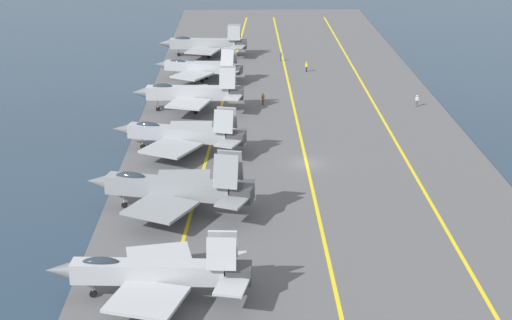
# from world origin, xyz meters

# --- Properties ---
(ground_plane) EXTENTS (2000.00, 2000.00, 0.00)m
(ground_plane) POSITION_xyz_m (0.00, 0.00, 0.00)
(ground_plane) COLOR #23384C
(carrier_deck) EXTENTS (221.63, 43.96, 0.40)m
(carrier_deck) POSITION_xyz_m (0.00, 0.00, 0.20)
(carrier_deck) COLOR #565659
(carrier_deck) RESTS_ON ground
(deck_stripe_foul_line) EXTENTS (199.47, 0.99, 0.01)m
(deck_stripe_foul_line) POSITION_xyz_m (0.00, -12.09, 0.40)
(deck_stripe_foul_line) COLOR yellow
(deck_stripe_foul_line) RESTS_ON carrier_deck
(deck_stripe_centerline) EXTENTS (199.47, 0.36, 0.01)m
(deck_stripe_centerline) POSITION_xyz_m (0.00, 0.00, 0.40)
(deck_stripe_centerline) COLOR yellow
(deck_stripe_centerline) RESTS_ON carrier_deck
(deck_stripe_edge_line) EXTENTS (199.16, 11.74, 0.01)m
(deck_stripe_edge_line) POSITION_xyz_m (0.00, 12.09, 0.40)
(deck_stripe_edge_line) COLOR yellow
(deck_stripe_edge_line) RESTS_ON carrier_deck
(parked_jet_second) EXTENTS (12.96, 16.75, 5.84)m
(parked_jet_second) POSITION_xyz_m (-31.01, 14.90, 2.75)
(parked_jet_second) COLOR #A8AAAF
(parked_jet_second) RESTS_ON carrier_deck
(parked_jet_third) EXTENTS (13.87, 17.52, 6.91)m
(parked_jet_third) POSITION_xyz_m (-13.88, 14.80, 3.06)
(parked_jet_third) COLOR gray
(parked_jet_third) RESTS_ON carrier_deck
(parked_jet_fourth) EXTENTS (14.20, 17.03, 5.98)m
(parked_jet_fourth) POSITION_xyz_m (4.43, 15.19, 2.72)
(parked_jet_fourth) COLOR #93999E
(parked_jet_fourth) RESTS_ON carrier_deck
(parked_jet_fifth) EXTENTS (13.22, 16.07, 6.64)m
(parked_jet_fifth) POSITION_xyz_m (21.91, 15.10, 3.15)
(parked_jet_fifth) COLOR #A8AAAF
(parked_jet_fifth) RESTS_ON carrier_deck
(parked_jet_sixth) EXTENTS (13.44, 15.30, 5.72)m
(parked_jet_sixth) POSITION_xyz_m (39.60, 14.54, 2.64)
(parked_jet_sixth) COLOR #9EA3A8
(parked_jet_sixth) RESTS_ON carrier_deck
(parked_jet_seventh) EXTENTS (13.41, 16.58, 6.00)m
(parked_jet_seventh) POSITION_xyz_m (57.82, 14.61, 2.78)
(parked_jet_seventh) COLOR #93999E
(parked_jet_seventh) RESTS_ON carrier_deck
(crew_blue_vest) EXTENTS (0.46, 0.40, 1.73)m
(crew_blue_vest) POSITION_xyz_m (53.65, 0.54, 1.35)
(crew_blue_vest) COLOR #4C473D
(crew_blue_vest) RESTS_ON carrier_deck
(crew_white_vest) EXTENTS (0.32, 0.42, 1.77)m
(crew_white_vest) POSITION_xyz_m (23.73, -18.15, 1.37)
(crew_white_vest) COLOR #4C473D
(crew_white_vest) RESTS_ON carrier_deck
(crew_brown_vest) EXTENTS (0.40, 0.46, 1.80)m
(crew_brown_vest) POSITION_xyz_m (25.01, 4.52, 1.39)
(crew_brown_vest) COLOR #383328
(crew_brown_vest) RESTS_ON carrier_deck
(crew_yellow_vest) EXTENTS (0.35, 0.43, 1.81)m
(crew_yellow_vest) POSITION_xyz_m (45.37, -3.54, 1.39)
(crew_yellow_vest) COLOR #232328
(crew_yellow_vest) RESTS_ON carrier_deck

